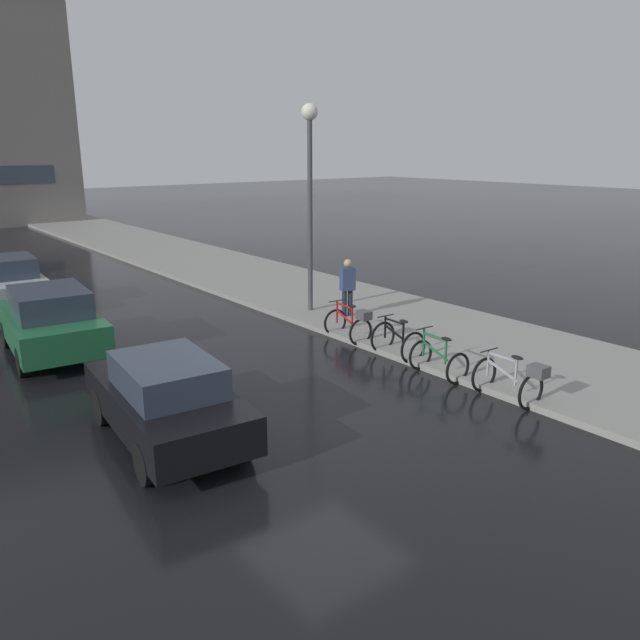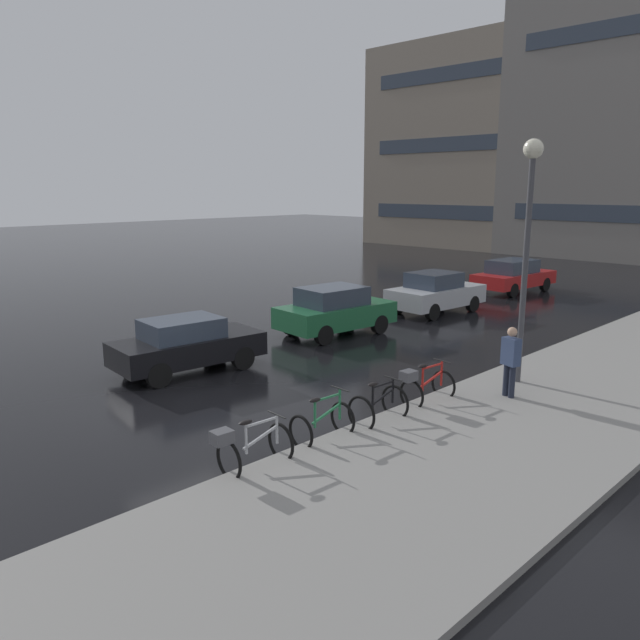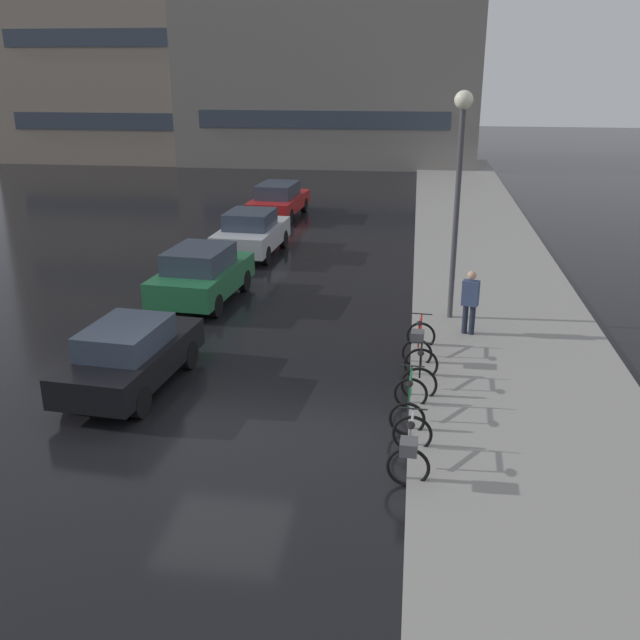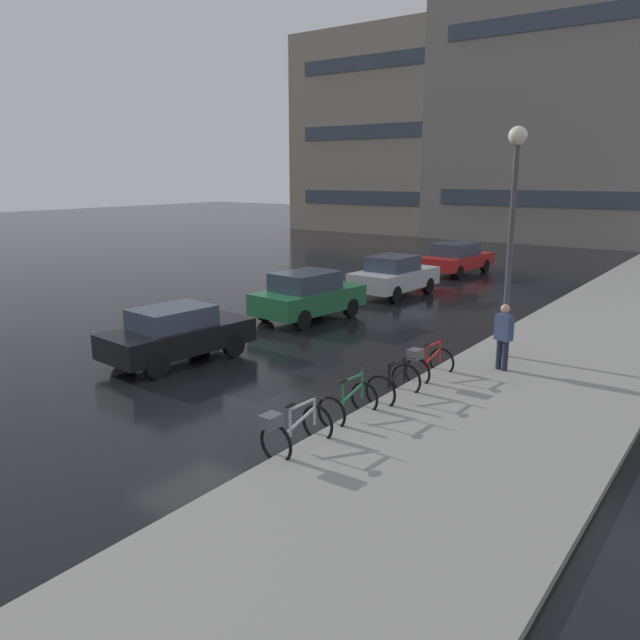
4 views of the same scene
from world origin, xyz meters
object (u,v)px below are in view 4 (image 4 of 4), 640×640
at_px(bicycle_farthest, 426,362).
at_px(car_black, 177,334).
at_px(bicycle_second, 349,403).
at_px(bicycle_third, 394,384).
at_px(bicycle_nearest, 292,429).
at_px(pedestrian, 503,336).
at_px(car_green, 308,295).
at_px(streetlamp, 513,200).
at_px(car_silver, 394,276).
at_px(car_red, 457,258).

bearing_deg(bicycle_farthest, car_black, -159.37).
relative_size(bicycle_second, bicycle_third, 1.05).
xyz_separation_m(bicycle_nearest, pedestrian, (1.37, 6.50, 0.51)).
distance_m(car_green, streetlamp, 7.85).
relative_size(car_silver, car_red, 0.92).
bearing_deg(car_silver, car_red, 92.38).
height_order(bicycle_third, car_red, car_red).
bearing_deg(car_green, bicycle_nearest, -54.41).
xyz_separation_m(bicycle_second, car_black, (-5.87, 0.77, 0.36)).
bearing_deg(car_black, car_green, 91.81).
relative_size(bicycle_nearest, streetlamp, 0.25).
relative_size(bicycle_third, bicycle_farthest, 0.77).
height_order(bicycle_farthest, pedestrian, pedestrian).
bearing_deg(car_silver, bicycle_farthest, -56.54).
bearing_deg(bicycle_farthest, pedestrian, 52.31).
height_order(bicycle_second, streetlamp, streetlamp).
bearing_deg(streetlamp, car_silver, 137.40).
bearing_deg(car_black, car_red, 90.75).
relative_size(car_silver, pedestrian, 2.33).
distance_m(bicycle_nearest, bicycle_third, 3.30).
bearing_deg(pedestrian, bicycle_second, -106.82).
height_order(car_green, car_silver, car_green).
bearing_deg(car_black, bicycle_second, -7.52).
bearing_deg(car_red, car_silver, -87.62).
relative_size(bicycle_farthest, pedestrian, 0.82).
xyz_separation_m(bicycle_third, bicycle_farthest, (-0.04, 1.61, 0.08)).
bearing_deg(bicycle_third, bicycle_nearest, -92.91).
bearing_deg(bicycle_nearest, bicycle_third, 87.09).
xyz_separation_m(bicycle_nearest, car_green, (-6.10, 8.52, 0.33)).
relative_size(bicycle_second, car_silver, 0.29).
relative_size(bicycle_second, streetlamp, 0.20).
bearing_deg(car_silver, streetlamp, -42.60).
height_order(bicycle_nearest, car_red, car_red).
bearing_deg(car_red, car_black, -89.25).
bearing_deg(bicycle_nearest, car_silver, 112.77).
height_order(bicycle_nearest, streetlamp, streetlamp).
bearing_deg(car_black, bicycle_third, 6.26).
distance_m(bicycle_nearest, pedestrian, 6.66).
bearing_deg(bicycle_third, car_black, -173.74).
height_order(pedestrian, streetlamp, streetlamp).
bearing_deg(car_green, car_silver, 87.60).
bearing_deg(streetlamp, bicycle_second, -99.73).
bearing_deg(car_green, streetlamp, -6.64).
relative_size(bicycle_third, pedestrian, 0.64).
xyz_separation_m(car_green, streetlamp, (7.06, -0.82, 3.34)).
relative_size(bicycle_second, car_green, 0.29).
bearing_deg(car_green, pedestrian, -15.15).
xyz_separation_m(bicycle_nearest, car_black, (-5.91, 2.63, 0.26)).
bearing_deg(bicycle_second, bicycle_farthest, 86.79).
relative_size(bicycle_nearest, bicycle_third, 1.29).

